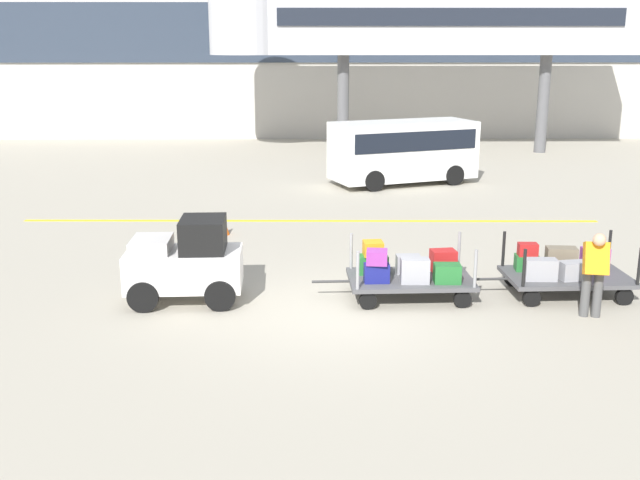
# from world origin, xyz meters

# --- Properties ---
(ground_plane) EXTENTS (120.00, 120.00, 0.00)m
(ground_plane) POSITION_xyz_m (0.00, 0.00, 0.00)
(ground_plane) COLOR #A8A08E
(apron_lead_line) EXTENTS (15.47, 0.51, 0.01)m
(apron_lead_line) POSITION_xyz_m (-0.51, 7.07, 0.00)
(apron_lead_line) COLOR yellow
(apron_lead_line) RESTS_ON ground_plane
(terminal_building) EXTENTS (44.50, 2.51, 9.30)m
(terminal_building) POSITION_xyz_m (0.00, 25.98, 4.65)
(terminal_building) COLOR #BCB7AD
(terminal_building) RESTS_ON ground_plane
(jet_bridge) EXTENTS (17.81, 3.00, 6.76)m
(jet_bridge) POSITION_xyz_m (3.54, 19.99, 5.40)
(jet_bridge) COLOR #B7B7BC
(jet_bridge) RESTS_ON ground_plane
(baggage_tug) EXTENTS (2.14, 1.29, 1.58)m
(baggage_tug) POSITION_xyz_m (-2.80, 0.62, 0.75)
(baggage_tug) COLOR white
(baggage_tug) RESTS_ON ground_plane
(baggage_cart_lead) EXTENTS (3.02, 1.48, 1.10)m
(baggage_cart_lead) POSITION_xyz_m (1.31, 0.77, 0.52)
(baggage_cart_lead) COLOR #4C4C4F
(baggage_cart_lead) RESTS_ON ground_plane
(baggage_cart_middle) EXTENTS (3.02, 1.48, 1.10)m
(baggage_cart_middle) POSITION_xyz_m (4.27, 0.92, 0.48)
(baggage_cart_middle) COLOR #4C4C4F
(baggage_cart_middle) RESTS_ON ground_plane
(baggage_handler) EXTENTS (0.47, 0.49, 1.56)m
(baggage_handler) POSITION_xyz_m (4.39, -0.35, 0.87)
(baggage_handler) COLOR #4C4C4C
(baggage_handler) RESTS_ON ground_plane
(shuttle_van) EXTENTS (5.16, 3.47, 2.10)m
(shuttle_van) POSITION_xyz_m (2.64, 12.56, 1.23)
(shuttle_van) COLOR white
(shuttle_van) RESTS_ON ground_plane
(safety_cone_near) EXTENTS (0.36, 0.36, 0.55)m
(safety_cone_near) POSITION_xyz_m (-2.72, 5.61, 0.28)
(safety_cone_near) COLOR #EA590F
(safety_cone_near) RESTS_ON ground_plane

